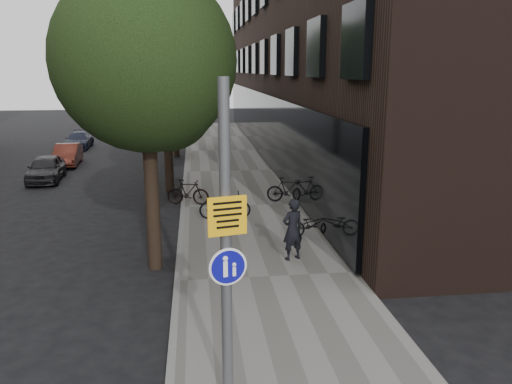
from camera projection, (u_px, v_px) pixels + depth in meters
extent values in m
plane|color=black|center=(283.00, 356.00, 9.11)|extent=(120.00, 120.00, 0.00)
cube|color=slate|center=(243.00, 207.00, 18.76)|extent=(4.50, 60.00, 0.12)
cube|color=slate|center=(183.00, 209.00, 18.49)|extent=(0.15, 60.00, 0.13)
cube|color=black|center=(362.00, 1.00, 29.17)|extent=(12.00, 40.00, 18.00)
cylinder|color=black|center=(153.00, 210.00, 12.76)|extent=(0.36, 0.36, 3.20)
sphere|color=black|center=(145.00, 60.00, 11.87)|extent=(4.40, 4.40, 4.40)
sphere|color=black|center=(166.00, 101.00, 12.93)|extent=(2.64, 2.64, 2.64)
cylinder|color=black|center=(169.00, 155.00, 20.95)|extent=(0.36, 0.36, 3.20)
sphere|color=black|center=(165.00, 64.00, 20.06)|extent=(5.00, 5.00, 5.00)
sphere|color=black|center=(176.00, 89.00, 21.12)|extent=(3.00, 3.00, 3.00)
cylinder|color=black|center=(176.00, 130.00, 29.62)|extent=(0.36, 0.36, 3.20)
sphere|color=black|center=(173.00, 66.00, 28.74)|extent=(5.00, 5.00, 5.00)
sphere|color=black|center=(181.00, 83.00, 29.80)|extent=(3.00, 3.00, 3.00)
cylinder|color=#595B5E|center=(226.00, 250.00, 7.16)|extent=(0.16, 0.16, 4.88)
cube|color=#DB9A0B|center=(225.00, 214.00, 7.03)|extent=(0.56, 0.15, 0.56)
cylinder|color=#0C0C85|center=(226.00, 264.00, 7.21)|extent=(0.49, 0.12, 0.50)
cylinder|color=white|center=(226.00, 264.00, 7.21)|extent=(0.55, 0.14, 0.56)
imported|color=black|center=(293.00, 229.00, 13.24)|extent=(0.72, 0.60, 1.68)
imported|color=black|center=(313.00, 224.00, 15.13)|extent=(1.58, 0.65, 0.81)
imported|color=black|center=(288.00, 190.00, 19.11)|extent=(1.67, 0.87, 0.97)
imported|color=black|center=(225.00, 205.00, 17.00)|extent=(1.79, 0.71, 0.92)
imported|color=black|center=(188.00, 192.00, 18.76)|extent=(1.67, 0.82, 0.97)
imported|color=black|center=(46.00, 168.00, 23.25)|extent=(1.71, 3.63, 1.20)
imported|color=#572218|center=(67.00, 155.00, 27.12)|extent=(1.49, 3.57, 1.15)
imported|color=#1B2032|center=(79.00, 140.00, 32.97)|extent=(1.58, 3.74, 1.08)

